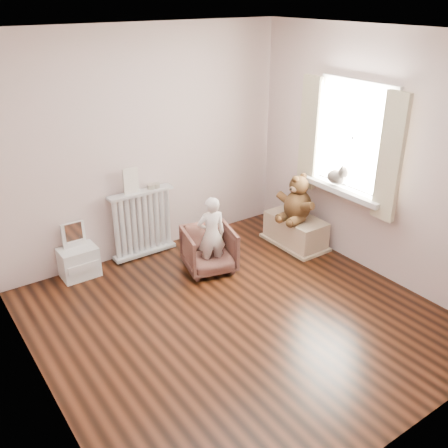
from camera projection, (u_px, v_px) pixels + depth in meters
floor at (238, 318)px, 4.85m from camera, size 3.60×3.60×0.01m
ceiling at (242, 33)px, 3.74m from camera, size 3.60×3.60×0.01m
back_wall at (145, 145)px, 5.63m from camera, size 3.60×0.02×2.60m
front_wall at (420, 287)px, 2.96m from camera, size 3.60×0.02×2.60m
left_wall at (26, 251)px, 3.36m from camera, size 0.02×3.60×2.60m
right_wall at (377, 157)px, 5.23m from camera, size 0.02×3.60×2.60m
window at (354, 138)px, 5.36m from camera, size 0.03×0.90×1.10m
window_sill at (343, 190)px, 5.57m from camera, size 0.22×1.10×0.06m
curtain_left at (390, 158)px, 4.91m from camera, size 0.06×0.26×1.30m
curtain_right at (309, 133)px, 5.75m from camera, size 0.06×0.26×1.30m
radiator at (143, 225)px, 5.85m from camera, size 0.78×0.15×0.82m
paper_doll at (131, 181)px, 5.55m from camera, size 0.18×0.02×0.30m
tin_a at (151, 187)px, 5.72m from camera, size 0.09×0.09×0.05m
tin_b at (156, 186)px, 5.76m from camera, size 0.09×0.09×0.05m
toy_vanity at (78, 254)px, 5.45m from camera, size 0.40×0.29×0.63m
armchair at (209, 250)px, 5.59m from camera, size 0.66×0.67×0.50m
child at (211, 235)px, 5.47m from camera, size 0.36×0.29×0.88m
toy_bench at (296, 229)px, 6.19m from camera, size 0.41×0.77×0.36m
teddy_bear at (298, 196)px, 5.93m from camera, size 0.51×0.42×0.57m
plush_cat at (337, 176)px, 5.58m from camera, size 0.25×0.33×0.25m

